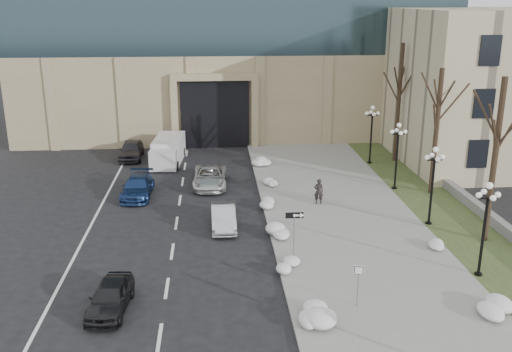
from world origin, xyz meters
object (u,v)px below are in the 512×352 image
at_px(lamppost_c, 398,147).
at_px(lamppost_b, 433,175).
at_px(lamppost_a, 486,217).
at_px(one_way_sign, 298,221).
at_px(car_c, 138,187).
at_px(lamppost_d, 372,127).
at_px(car_e, 131,150).
at_px(pedestrian, 319,191).
at_px(box_truck, 168,151).
at_px(car_d, 210,177).
at_px(car_a, 110,297).
at_px(car_b, 223,217).
at_px(keep_sign, 358,277).

bearing_deg(lamppost_c, lamppost_b, -90.00).
bearing_deg(lamppost_a, one_way_sign, 162.80).
relative_size(car_c, lamppost_d, 0.97).
bearing_deg(car_e, pedestrian, -43.60).
height_order(box_truck, one_way_sign, one_way_sign).
bearing_deg(car_d, lamppost_c, -6.57).
bearing_deg(lamppost_d, car_a, -128.70).
distance_m(car_a, car_b, 10.18).
height_order(pedestrian, lamppost_d, lamppost_d).
relative_size(box_truck, one_way_sign, 2.45).
height_order(keep_sign, lamppost_d, lamppost_d).
distance_m(car_e, lamppost_c, 21.71).
bearing_deg(car_e, car_a, -85.76).
relative_size(car_b, one_way_sign, 1.55).
relative_size(car_b, lamppost_c, 0.83).
relative_size(car_c, keep_sign, 2.26).
relative_size(car_a, lamppost_b, 0.79).
xyz_separation_m(one_way_sign, keep_sign, (1.86, -5.06, -0.60)).
relative_size(car_d, lamppost_d, 1.04).
distance_m(car_b, box_truck, 14.83).
distance_m(car_c, box_truck, 8.41).
distance_m(car_d, lamppost_b, 15.46).
distance_m(car_e, one_way_sign, 22.88).
relative_size(car_e, lamppost_b, 0.93).
bearing_deg(car_e, car_c, -81.33).
relative_size(car_e, keep_sign, 2.17).
relative_size(car_d, pedestrian, 2.96).
bearing_deg(keep_sign, car_b, 136.09).
bearing_deg(lamppost_c, lamppost_a, -90.00).
relative_size(car_a, car_b, 0.96).
distance_m(lamppost_a, lamppost_b, 6.50).
height_order(car_a, box_truck, box_truck).
bearing_deg(lamppost_d, car_b, -134.13).
distance_m(box_truck, keep_sign, 25.68).
xyz_separation_m(car_a, keep_sign, (10.50, -0.70, 0.86)).
distance_m(car_d, one_way_sign, 13.09).
bearing_deg(one_way_sign, car_e, 118.98).
distance_m(car_a, lamppost_b, 19.08).
bearing_deg(lamppost_b, car_e, 140.04).
xyz_separation_m(car_d, box_truck, (-3.38, 6.49, 0.25)).
distance_m(car_a, lamppost_d, 27.35).
bearing_deg(car_a, car_d, 80.55).
bearing_deg(lamppost_c, box_truck, 152.77).
xyz_separation_m(car_b, box_truck, (-4.16, 14.23, 0.29)).
bearing_deg(keep_sign, car_a, -167.60).
xyz_separation_m(box_truck, one_way_sign, (7.80, -18.73, 1.17)).
bearing_deg(one_way_sign, car_c, 131.98).
distance_m(lamppost_a, lamppost_d, 19.50).
bearing_deg(lamppost_b, one_way_sign, -155.05).
bearing_deg(car_a, lamppost_b, 30.71).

